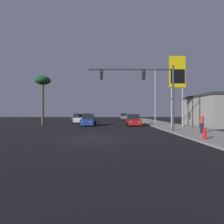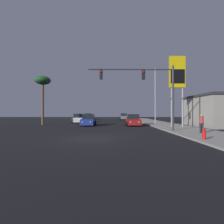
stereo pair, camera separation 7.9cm
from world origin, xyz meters
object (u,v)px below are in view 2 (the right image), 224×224
object	(u,v)px
car_black	(88,117)
car_blue	(89,120)
car_white	(79,119)
palm_tree_near	(43,83)
traffic_light_mast	(148,84)
street_lamp	(154,93)
pedestrian_on_sidewalk	(202,123)
car_grey	(124,117)
gas_station_sign	(177,76)
fire_hydrant	(204,134)
car_red	(133,120)

from	to	relation	value
car_black	car_blue	xyz separation A→B (m)	(2.75, -21.25, 0.00)
car_white	palm_tree_near	world-z (taller)	palm_tree_near
car_black	traffic_light_mast	world-z (taller)	traffic_light_mast
street_lamp	pedestrian_on_sidewalk	size ratio (longest dim) A/B	5.39
street_lamp	pedestrian_on_sidewalk	world-z (taller)	street_lamp
car_grey	car_black	bearing A→B (deg)	1.50
car_white	gas_station_sign	distance (m)	18.82
street_lamp	gas_station_sign	bearing A→B (deg)	-76.39
car_black	fire_hydrant	xyz separation A→B (m)	(12.25, -35.20, -0.27)
car_white	pedestrian_on_sidewalk	xyz separation A→B (m)	(13.98, -17.42, 0.27)
traffic_light_mast	fire_hydrant	world-z (taller)	traffic_light_mast
car_blue	car_grey	bearing A→B (deg)	-107.72
pedestrian_on_sidewalk	palm_tree_near	distance (m)	22.55
car_blue	pedestrian_on_sidewalk	xyz separation A→B (m)	(11.25, -10.32, 0.27)
car_blue	street_lamp	xyz separation A→B (m)	(10.35, 2.53, 4.36)
car_white	car_black	distance (m)	14.15
fire_hydrant	gas_station_sign	bearing A→B (deg)	77.90
fire_hydrant	car_black	bearing A→B (deg)	109.19
car_white	traffic_light_mast	world-z (taller)	traffic_light_mast
fire_hydrant	car_red	bearing A→B (deg)	102.32
car_red	palm_tree_near	world-z (taller)	palm_tree_near
car_red	car_blue	distance (m)	6.49
car_white	fire_hydrant	distance (m)	24.35
car_white	car_red	size ratio (longest dim) A/B	1.00
car_red	car_blue	world-z (taller)	same
street_lamp	palm_tree_near	world-z (taller)	street_lamp
car_red	palm_tree_near	size ratio (longest dim) A/B	0.57
street_lamp	pedestrian_on_sidewalk	distance (m)	13.52
car_red	car_grey	world-z (taller)	same
car_blue	traffic_light_mast	world-z (taller)	traffic_light_mast
car_blue	car_white	bearing A→B (deg)	-68.85
car_blue	fire_hydrant	size ratio (longest dim) A/B	5.67
car_black	street_lamp	distance (m)	23.26
car_black	fire_hydrant	world-z (taller)	car_black
traffic_light_mast	fire_hydrant	distance (m)	7.56
traffic_light_mast	pedestrian_on_sidewalk	xyz separation A→B (m)	(4.30, -2.04, -3.75)
car_red	car_blue	size ratio (longest dim) A/B	1.00
car_white	car_red	distance (m)	11.75
fire_hydrant	palm_tree_near	xyz separation A→B (m)	(-16.73, 15.33, 6.03)
traffic_light_mast	gas_station_sign	size ratio (longest dim) A/B	0.95
car_grey	pedestrian_on_sidewalk	world-z (taller)	pedestrian_on_sidewalk
car_blue	fire_hydrant	world-z (taller)	car_blue
gas_station_sign	palm_tree_near	xyz separation A→B (m)	(-19.00, 4.73, -0.10)
car_red	fire_hydrant	world-z (taller)	car_red
gas_station_sign	palm_tree_near	distance (m)	19.58
car_red	car_black	world-z (taller)	same
traffic_light_mast	fire_hydrant	xyz separation A→B (m)	(2.56, -5.67, -4.30)
street_lamp	gas_station_sign	world-z (taller)	same
car_white	gas_station_sign	world-z (taller)	gas_station_sign
car_grey	traffic_light_mast	size ratio (longest dim) A/B	0.51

